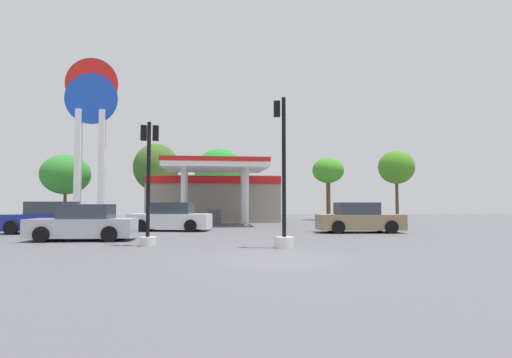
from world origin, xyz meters
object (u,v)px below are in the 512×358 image
(traffic_signal_1, at_px, (283,202))
(tree_1, at_px, (156,168))
(traffic_signal_0, at_px, (148,195))
(tree_2, at_px, (220,174))
(car_0, at_px, (359,219))
(station_pole_sign, at_px, (91,120))
(car_3, at_px, (84,224))
(car_1, at_px, (171,218))
(tree_0, at_px, (66,175))
(tree_3, at_px, (328,171))
(tree_4, at_px, (396,167))
(car_2, at_px, (49,219))

(traffic_signal_1, xyz_separation_m, tree_1, (-7.42, 24.76, 3.24))
(tree_1, bearing_deg, traffic_signal_0, -83.74)
(tree_2, bearing_deg, car_0, -68.13)
(traffic_signal_1, height_order, tree_2, tree_2)
(traffic_signal_0, distance_m, tree_1, 23.85)
(station_pole_sign, distance_m, tree_2, 13.05)
(car_3, height_order, traffic_signal_1, traffic_signal_1)
(car_1, distance_m, tree_2, 15.64)
(tree_1, bearing_deg, car_0, -54.05)
(traffic_signal_1, relative_size, tree_0, 0.88)
(car_1, distance_m, tree_3, 19.66)
(tree_1, distance_m, tree_2, 5.88)
(car_3, relative_size, traffic_signal_1, 0.81)
(car_0, height_order, tree_4, tree_4)
(car_0, bearing_deg, tree_1, 125.95)
(car_0, xyz_separation_m, traffic_signal_0, (-10.23, -5.86, 1.13))
(car_1, xyz_separation_m, tree_2, (3.15, 14.90, 3.56))
(car_0, relative_size, car_1, 0.97)
(traffic_signal_0, distance_m, tree_4, 31.42)
(car_1, bearing_deg, car_3, -118.30)
(car_1, height_order, tree_2, tree_2)
(car_3, relative_size, tree_4, 0.64)
(station_pole_sign, distance_m, car_2, 10.11)
(tree_4, bearing_deg, traffic_signal_0, -131.30)
(car_3, xyz_separation_m, tree_3, (16.37, 19.78, 3.89))
(tree_1, xyz_separation_m, tree_4, (23.21, -0.04, 0.23))
(station_pole_sign, bearing_deg, tree_4, 18.21)
(tree_2, bearing_deg, car_2, -119.98)
(car_0, distance_m, tree_2, 19.04)
(tree_1, bearing_deg, car_3, -91.14)
(car_3, bearing_deg, tree_0, 109.73)
(car_3, xyz_separation_m, traffic_signal_0, (3.00, -2.54, 1.16))
(car_0, distance_m, traffic_signal_1, 8.96)
(station_pole_sign, height_order, car_3, station_pole_sign)
(tree_1, xyz_separation_m, tree_3, (15.95, -1.20, -0.27))
(traffic_signal_0, distance_m, tree_2, 23.57)
(traffic_signal_0, bearing_deg, station_pole_sign, 112.51)
(tree_3, bearing_deg, car_0, -100.81)
(traffic_signal_0, height_order, tree_1, tree_1)
(tree_4, bearing_deg, tree_2, -179.12)
(car_1, height_order, car_3, car_1)
(tree_3, distance_m, tree_4, 7.37)
(station_pole_sign, bearing_deg, tree_0, 115.90)
(car_1, height_order, traffic_signal_1, traffic_signal_1)
(car_0, bearing_deg, car_1, 166.32)
(traffic_signal_0, relative_size, tree_1, 0.65)
(station_pole_sign, distance_m, traffic_signal_1, 20.19)
(station_pole_sign, xyz_separation_m, car_0, (16.31, -8.83, -6.75))
(station_pole_sign, relative_size, traffic_signal_1, 2.23)
(car_0, distance_m, tree_1, 22.21)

